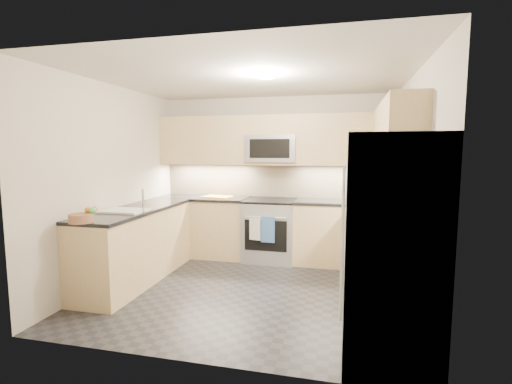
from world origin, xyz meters
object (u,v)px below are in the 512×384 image
(microwave, at_px, (272,149))
(cutting_board, at_px, (218,197))
(gas_range, at_px, (270,231))
(fruit_basket, at_px, (81,218))
(utensil_bowl, at_px, (372,196))
(refrigerator, at_px, (390,249))

(microwave, bearing_deg, cutting_board, -175.01)
(gas_range, height_order, fruit_basket, fruit_basket)
(utensil_bowl, bearing_deg, cutting_board, 177.53)
(microwave, distance_m, cutting_board, 1.14)
(fruit_basket, bearing_deg, utensil_bowl, 36.20)
(microwave, height_order, cutting_board, microwave)
(microwave, relative_size, refrigerator, 0.42)
(cutting_board, bearing_deg, utensil_bowl, -2.47)
(refrigerator, height_order, fruit_basket, refrigerator)
(gas_range, relative_size, microwave, 1.20)
(microwave, xyz_separation_m, cutting_board, (-0.86, -0.07, -0.75))
(gas_range, bearing_deg, fruit_basket, -124.27)
(gas_range, distance_m, cutting_board, 0.99)
(fruit_basket, bearing_deg, microwave, 57.16)
(gas_range, height_order, cutting_board, cutting_board)
(gas_range, relative_size, utensil_bowl, 2.92)
(refrigerator, bearing_deg, gas_range, 120.88)
(refrigerator, xyz_separation_m, utensil_bowl, (0.02, 2.38, 0.13))
(microwave, xyz_separation_m, refrigerator, (1.45, -2.55, -0.80))
(gas_range, xyz_separation_m, refrigerator, (1.45, -2.43, 0.45))
(utensil_bowl, bearing_deg, gas_range, 178.05)
(microwave, relative_size, fruit_basket, 3.16)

